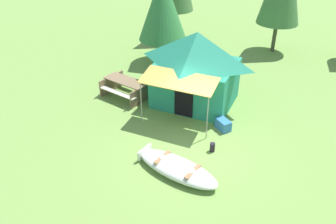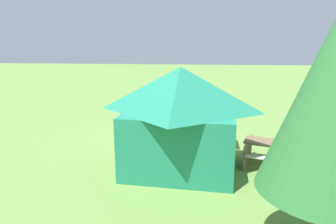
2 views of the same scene
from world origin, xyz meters
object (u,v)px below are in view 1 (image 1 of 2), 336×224
object	(u,v)px
fuel_can	(212,147)
beached_rowboat	(177,168)
canvas_cabin_tent	(196,68)
cooler_box	(223,125)
pine_tree_side	(162,7)
picnic_table	(126,86)

from	to	relation	value
fuel_can	beached_rowboat	bearing A→B (deg)	-118.65
canvas_cabin_tent	cooler_box	world-z (taller)	canvas_cabin_tent
beached_rowboat	fuel_can	bearing A→B (deg)	61.35
canvas_cabin_tent	pine_tree_side	world-z (taller)	pine_tree_side
picnic_table	cooler_box	size ratio (longest dim) A/B	3.95
canvas_cabin_tent	picnic_table	xyz separation A→B (m)	(-2.91, -0.49, -1.09)
fuel_can	picnic_table	bearing A→B (deg)	149.51
canvas_cabin_tent	cooler_box	distance (m)	2.64
cooler_box	picnic_table	bearing A→B (deg)	165.56
pine_tree_side	picnic_table	bearing A→B (deg)	-92.93
beached_rowboat	fuel_can	distance (m)	1.66
beached_rowboat	cooler_box	bearing A→B (deg)	73.20
fuel_can	cooler_box	bearing A→B (deg)	86.91
beached_rowboat	picnic_table	world-z (taller)	picnic_table
canvas_cabin_tent	pine_tree_side	distance (m)	4.65
fuel_can	pine_tree_side	bearing A→B (deg)	122.28
beached_rowboat	picnic_table	distance (m)	5.40
picnic_table	fuel_can	size ratio (longest dim) A/B	7.07
beached_rowboat	cooler_box	world-z (taller)	beached_rowboat
beached_rowboat	canvas_cabin_tent	size ratio (longest dim) A/B	0.75
canvas_cabin_tent	picnic_table	size ratio (longest dim) A/B	1.76
beached_rowboat	fuel_can	size ratio (longest dim) A/B	9.37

